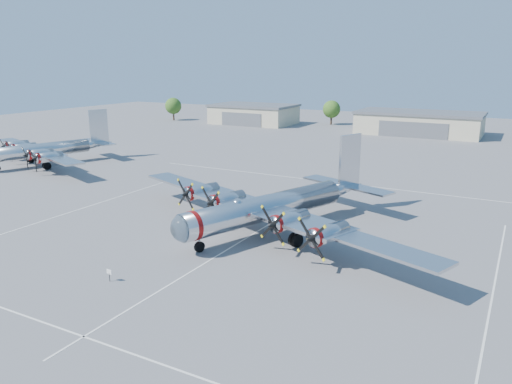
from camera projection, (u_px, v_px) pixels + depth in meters
The scene contains 9 objects.
ground at pixel (254, 234), 49.78m from camera, with size 260.00×260.00×0.00m, color #5C5C5F.
parking_lines at pixel (245, 239), 48.29m from camera, with size 60.00×50.08×0.01m.
hangar_west at pixel (254, 114), 139.61m from camera, with size 22.60×14.60×5.40m.
hangar_center at pixel (419, 123), 118.81m from camera, with size 28.60×14.60×5.40m.
tree_far_west at pixel (173, 106), 147.42m from camera, with size 4.80×4.80×6.64m.
tree_west at pixel (332, 109), 136.83m from camera, with size 4.80×4.80×6.64m.
main_bomber_b29 at pixel (275, 230), 50.90m from camera, with size 39.57×27.06×8.75m, color silver, non-canonical shape.
bomber_west at pixel (47, 165), 83.50m from camera, with size 32.62×23.09×8.62m, color silver, non-canonical shape.
info_placard at pixel (109, 273), 38.77m from camera, with size 0.52×0.08×1.00m.
Camera 1 is at (22.73, -41.30, 16.54)m, focal length 35.00 mm.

